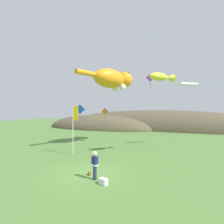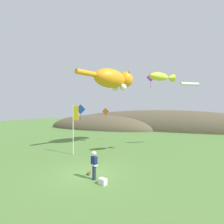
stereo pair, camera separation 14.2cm
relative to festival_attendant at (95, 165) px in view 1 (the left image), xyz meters
The scene contains 12 objects.
ground_plane 1.42m from the festival_attendant, 141.08° to the left, with size 120.00×120.00×0.00m, color #517A38.
distant_hill_ridge 29.80m from the festival_attendant, 98.00° to the left, with size 51.77×14.09×8.63m.
festival_attendant is the anchor object (origin of this frame).
kite_spool 1.21m from the festival_attendant, 143.79° to the left, with size 0.12×0.26×0.26m.
picnic_cooler 1.20m from the festival_attendant, 27.64° to the right, with size 0.56×0.45×0.36m.
festival_banner_pole 7.02m from the festival_attendant, 136.64° to the left, with size 0.66×0.08×4.84m.
kite_giant_cat 12.87m from the festival_attendant, 106.67° to the left, with size 3.98×8.49×2.68m.
kite_fish_windsock 10.07m from the festival_attendant, 65.87° to the left, with size 2.39×2.66×0.87m.
kite_tube_streamer 15.00m from the festival_attendant, 65.71° to the left, with size 2.08×1.76×0.44m.
kite_diamond_orange 14.91m from the festival_attendant, 113.11° to the left, with size 1.02×0.27×1.95m.
kite_diamond_blue 13.13m from the festival_attendant, 127.91° to the left, with size 1.21×0.58×2.23m.
kite_diamond_violet 15.15m from the festival_attendant, 85.81° to the left, with size 1.11×0.16×2.02m.
Camera 1 is at (6.18, -10.34, 4.46)m, focal length 28.00 mm.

